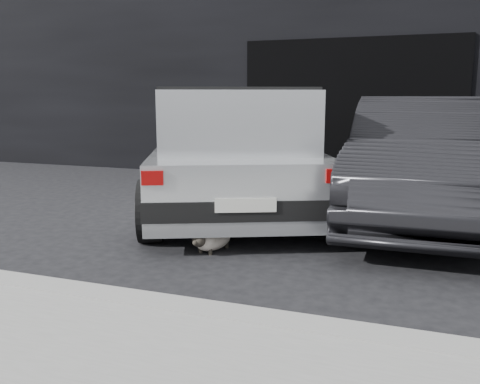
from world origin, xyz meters
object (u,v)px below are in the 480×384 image
(cat_siamese, at_px, (211,241))
(cat_white, at_px, (194,219))
(second_car, at_px, (424,159))
(silver_hatchback, at_px, (232,146))

(cat_siamese, xyz_separation_m, cat_white, (-0.40, 0.47, 0.08))
(second_car, xyz_separation_m, cat_siamese, (-1.97, -2.18, -0.66))
(cat_siamese, height_order, cat_white, cat_white)
(second_car, bearing_deg, cat_white, -145.16)
(cat_white, bearing_deg, silver_hatchback, 160.54)
(second_car, height_order, cat_siamese, second_car)
(silver_hatchback, bearing_deg, cat_white, -111.55)
(cat_siamese, distance_m, cat_white, 0.63)
(second_car, distance_m, cat_white, 2.98)
(silver_hatchback, distance_m, cat_siamese, 2.06)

